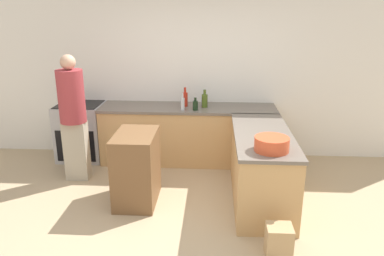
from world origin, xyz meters
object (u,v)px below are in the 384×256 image
(hot_sauce_bottle, at_px, (185,99))
(dish_soap_bottle, at_px, (204,101))
(olive_oil_bottle, at_px, (205,100))
(island_table, at_px, (137,168))
(vinegar_bottle_clear, at_px, (183,103))
(mixing_bowl, at_px, (272,144))
(paper_bag, at_px, (279,242))
(person_by_range, at_px, (73,114))
(range_oven, at_px, (82,131))
(wine_bottle_dark, at_px, (195,105))

(hot_sauce_bottle, bearing_deg, dish_soap_bottle, 13.01)
(olive_oil_bottle, distance_m, hot_sauce_bottle, 0.30)
(island_table, distance_m, hot_sauce_bottle, 1.55)
(vinegar_bottle_clear, relative_size, dish_soap_bottle, 1.36)
(mixing_bowl, distance_m, paper_bag, 0.98)
(island_table, relative_size, dish_soap_bottle, 4.78)
(person_by_range, height_order, paper_bag, person_by_range)
(mixing_bowl, xyz_separation_m, dish_soap_bottle, (-0.77, 1.87, -0.00))
(person_by_range, bearing_deg, range_oven, 104.32)
(mixing_bowl, relative_size, hot_sauce_bottle, 1.26)
(range_oven, height_order, vinegar_bottle_clear, vinegar_bottle_clear)
(mixing_bowl, bearing_deg, hot_sauce_bottle, 120.32)
(island_table, xyz_separation_m, mixing_bowl, (1.55, -0.45, 0.51))
(hot_sauce_bottle, xyz_separation_m, person_by_range, (-1.46, -0.77, -0.05))
(range_oven, bearing_deg, person_by_range, -75.68)
(vinegar_bottle_clear, height_order, person_by_range, person_by_range)
(olive_oil_bottle, bearing_deg, mixing_bowl, -66.87)
(island_table, height_order, mixing_bowl, mixing_bowl)
(mixing_bowl, distance_m, wine_bottle_dark, 1.82)
(mixing_bowl, distance_m, vinegar_bottle_clear, 1.91)
(vinegar_bottle_clear, xyz_separation_m, dish_soap_bottle, (0.30, 0.29, -0.03))
(hot_sauce_bottle, relative_size, person_by_range, 0.17)
(mixing_bowl, height_order, paper_bag, mixing_bowl)
(olive_oil_bottle, relative_size, hot_sauce_bottle, 0.92)
(range_oven, distance_m, olive_oil_bottle, 2.03)
(island_table, relative_size, wine_bottle_dark, 4.72)
(vinegar_bottle_clear, distance_m, olive_oil_bottle, 0.37)
(range_oven, xyz_separation_m, vinegar_bottle_clear, (1.64, -0.21, 0.54))
(olive_oil_bottle, relative_size, person_by_range, 0.15)
(wine_bottle_dark, xyz_separation_m, person_by_range, (-1.63, -0.56, -0.01))
(range_oven, height_order, wine_bottle_dark, wine_bottle_dark)
(range_oven, height_order, olive_oil_bottle, olive_oil_bottle)
(dish_soap_bottle, distance_m, person_by_range, 1.94)
(range_oven, relative_size, mixing_bowl, 2.44)
(dish_soap_bottle, height_order, person_by_range, person_by_range)
(island_table, relative_size, hot_sauce_bottle, 3.04)
(island_table, bearing_deg, person_by_range, 148.79)
(island_table, bearing_deg, hot_sauce_bottle, 69.99)
(range_oven, relative_size, dish_soap_bottle, 4.83)
(range_oven, distance_m, mixing_bowl, 3.29)
(hot_sauce_bottle, bearing_deg, range_oven, -179.53)
(olive_oil_bottle, height_order, paper_bag, olive_oil_bottle)
(hot_sauce_bottle, relative_size, paper_bag, 0.88)
(island_table, relative_size, olive_oil_bottle, 3.32)
(hot_sauce_bottle, height_order, person_by_range, person_by_range)
(person_by_range, bearing_deg, wine_bottle_dark, 18.84)
(dish_soap_bottle, xyz_separation_m, paper_bag, (0.81, -2.45, -0.79))
(vinegar_bottle_clear, relative_size, hot_sauce_bottle, 0.86)
(person_by_range, relative_size, paper_bag, 5.26)
(vinegar_bottle_clear, height_order, hot_sauce_bottle, hot_sauce_bottle)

